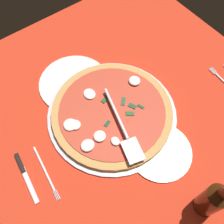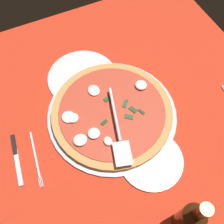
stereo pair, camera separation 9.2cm
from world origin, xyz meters
TOP-DOWN VIEW (x-y plane):
  - ground_plane at (0.00, 0.00)cm, footprint 111.04×111.04cm
  - checker_pattern at (-0.00, -0.00)cm, footprint 111.04×111.04cm
  - pizza_pan at (-0.54, 4.09)cm, footprint 44.77×44.77cm
  - dinner_plate_left at (-20.97, 0.49)cm, footprint 20.39×20.39cm
  - dinner_plate_right at (18.55, 7.42)cm, footprint 25.99×25.99cm
  - pizza at (-0.52, 4.28)cm, footprint 41.64×41.64cm
  - pizza_server at (-8.10, 5.67)cm, footprint 27.90×10.69cm
  - place_setting_far at (-2.78, 35.78)cm, footprint 22.49×15.24cm
  - beer_bottle at (-41.11, 1.12)cm, footprint 6.22×6.22cm

SIDE VIEW (x-z plane):
  - ground_plane at x=0.00cm, z-range -0.80..0.00cm
  - checker_pattern at x=0.00cm, z-range 0.00..0.10cm
  - place_setting_far at x=-2.78cm, z-range -0.26..1.14cm
  - dinner_plate_left at x=-20.97cm, z-range 0.10..1.10cm
  - dinner_plate_right at x=18.55cm, z-range 0.10..1.10cm
  - pizza_pan at x=-0.54cm, z-range 0.10..1.15cm
  - pizza at x=-0.52cm, z-range 0.48..3.85cm
  - pizza_server at x=-8.10cm, z-range 4.37..5.37cm
  - beer_bottle at x=-41.11cm, z-range -2.27..20.90cm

